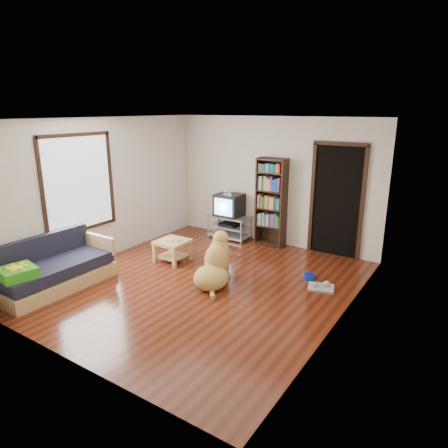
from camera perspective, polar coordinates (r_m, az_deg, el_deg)
The scene contains 18 objects.
ground at distance 6.61m, azimuth -3.21°, elevation -8.39°, with size 5.00×5.00×0.00m, color #5D2110.
ceiling at distance 6.01m, azimuth -3.62°, elevation 14.77°, with size 5.00×5.00×0.00m, color white.
wall_back at distance 8.28m, azimuth 7.02°, elevation 6.03°, with size 4.50×4.50×0.00m, color beige.
wall_front at distance 4.52m, azimuth -22.69°, elevation -3.82°, with size 4.50×4.50×0.00m, color beige.
wall_left at distance 7.71m, azimuth -17.00°, elevation 4.69°, with size 5.00×5.00×0.00m, color beige.
wall_right at distance 5.20m, azimuth 16.92°, elevation -0.68°, with size 5.00×5.00×0.00m, color beige.
green_cushion at distance 6.43m, azimuth -27.42°, elevation -6.20°, with size 0.46×0.46×0.15m, color #36951B.
laptop at distance 7.41m, azimuth -7.56°, elevation -2.30°, with size 0.33×0.21×0.03m, color silver.
dog_bowl at distance 6.88m, azimuth 12.05°, elevation -7.34°, with size 0.22×0.22×0.08m, color navy.
grey_rag at distance 6.59m, azimuth 13.68°, elevation -8.80°, with size 0.40×0.32×0.03m, color #999999.
window at distance 7.36m, azimuth -20.02°, elevation 5.48°, with size 0.03×1.46×1.70m.
doorway at distance 7.80m, azimuth 15.82°, elevation 3.55°, with size 1.03×0.05×2.19m.
tv_stand at distance 8.73m, azimuth 0.76°, elevation -0.26°, with size 0.90×0.45×0.50m.
crt_tv at distance 8.63m, azimuth 0.85°, elevation 2.79°, with size 0.55×0.52×0.58m.
bookshelf at distance 8.18m, azimuth 6.77°, elevation 3.77°, with size 0.60×0.30×1.80m.
sofa at distance 6.92m, azimuth -23.02°, elevation -6.21°, with size 0.80×1.80×0.80m.
coffee_table at distance 7.47m, azimuth -7.37°, elevation -3.21°, with size 0.55×0.55×0.40m.
dog at distance 6.45m, azimuth -1.30°, elevation -5.94°, with size 0.63×1.01×0.87m.
Camera 1 is at (3.60, -4.81, 2.75)m, focal length 32.00 mm.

